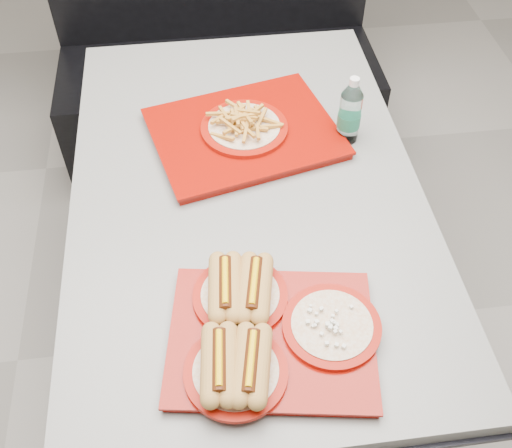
{
  "coord_description": "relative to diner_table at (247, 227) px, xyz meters",
  "views": [
    {
      "loc": [
        -0.11,
        -1.09,
        1.85
      ],
      "look_at": [
        -0.0,
        -0.21,
        0.83
      ],
      "focal_mm": 42.0,
      "sensor_mm": 36.0,
      "label": 1
    }
  ],
  "objects": [
    {
      "name": "ground",
      "position": [
        0.0,
        0.0,
        -0.58
      ],
      "size": [
        6.0,
        6.0,
        0.0
      ],
      "primitive_type": "plane",
      "color": "gray",
      "rests_on": "ground"
    },
    {
      "name": "diner_table",
      "position": [
        0.0,
        0.0,
        0.0
      ],
      "size": [
        0.92,
        1.42,
        0.75
      ],
      "color": "black",
      "rests_on": "ground"
    },
    {
      "name": "booth_bench",
      "position": [
        0.0,
        1.09,
        -0.18
      ],
      "size": [
        1.3,
        0.57,
        1.35
      ],
      "color": "black",
      "rests_on": "ground"
    },
    {
      "name": "tray_near",
      "position": [
        -0.02,
        -0.46,
        0.2
      ],
      "size": [
        0.47,
        0.4,
        0.09
      ],
      "rotation": [
        0.0,
        0.0,
        -0.16
      ],
      "color": "#840B03",
      "rests_on": "diner_table"
    },
    {
      "name": "tray_far",
      "position": [
        0.02,
        0.19,
        0.19
      ],
      "size": [
        0.57,
        0.49,
        0.1
      ],
      "rotation": [
        0.0,
        0.0,
        0.24
      ],
      "color": "#840B03",
      "rests_on": "diner_table"
    },
    {
      "name": "water_bottle",
      "position": [
        0.3,
        0.15,
        0.25
      ],
      "size": [
        0.06,
        0.06,
        0.2
      ],
      "rotation": [
        0.0,
        0.0,
        -0.25
      ],
      "color": "silver",
      "rests_on": "diner_table"
    }
  ]
}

